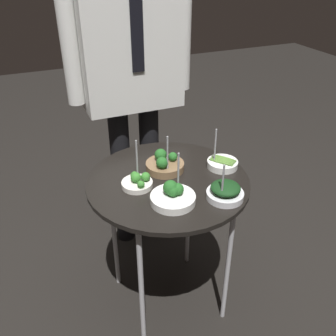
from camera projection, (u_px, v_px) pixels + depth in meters
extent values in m
plane|color=black|center=(168.00, 297.00, 1.76)|extent=(8.00, 8.00, 0.00)
cylinder|color=black|center=(168.00, 181.00, 1.42)|extent=(0.62, 0.62, 0.02)
cylinder|color=#B7B7BC|center=(228.00, 263.00, 1.51)|extent=(0.02, 0.02, 0.64)
cylinder|color=#B7B7BC|center=(142.00, 292.00, 1.39)|extent=(0.02, 0.02, 0.64)
cylinder|color=#B7B7BC|center=(188.00, 211.00, 1.80)|extent=(0.02, 0.02, 0.64)
cylinder|color=#B7B7BC|center=(114.00, 231.00, 1.68)|extent=(0.02, 0.02, 0.64)
cylinder|color=white|center=(173.00, 199.00, 1.29)|extent=(0.16, 0.16, 0.03)
sphere|color=#236023|center=(178.00, 189.00, 1.27)|extent=(0.04, 0.04, 0.04)
sphere|color=#236023|center=(171.00, 188.00, 1.27)|extent=(0.05, 0.05, 0.05)
sphere|color=#236023|center=(173.00, 191.00, 1.27)|extent=(0.04, 0.04, 0.04)
cylinder|color=#939399|center=(178.00, 175.00, 1.28)|extent=(0.01, 0.01, 0.17)
cylinder|color=brown|center=(165.00, 166.00, 1.47)|extent=(0.15, 0.15, 0.03)
sphere|color=#236023|center=(173.00, 157.00, 1.47)|extent=(0.04, 0.04, 0.04)
sphere|color=#236023|center=(161.00, 155.00, 1.47)|extent=(0.05, 0.05, 0.05)
sphere|color=#236023|center=(162.00, 163.00, 1.42)|extent=(0.05, 0.05, 0.05)
cylinder|color=#939399|center=(168.00, 156.00, 1.40)|extent=(0.01, 0.01, 0.16)
cylinder|color=silver|center=(137.00, 184.00, 1.37)|extent=(0.12, 0.12, 0.02)
sphere|color=#387F2D|center=(146.00, 177.00, 1.37)|extent=(0.03, 0.03, 0.03)
sphere|color=#387F2D|center=(134.00, 175.00, 1.38)|extent=(0.03, 0.03, 0.03)
sphere|color=#387F2D|center=(136.00, 178.00, 1.35)|extent=(0.04, 0.04, 0.04)
sphere|color=#387F2D|center=(141.00, 184.00, 1.33)|extent=(0.03, 0.03, 0.03)
cylinder|color=#939399|center=(137.00, 162.00, 1.36)|extent=(0.01, 0.01, 0.17)
cylinder|color=white|center=(222.00, 164.00, 1.49)|extent=(0.12, 0.12, 0.03)
ellipsoid|color=#5B8938|center=(225.00, 158.00, 1.50)|extent=(0.07, 0.09, 0.01)
ellipsoid|color=#5B8938|center=(224.00, 159.00, 1.49)|extent=(0.07, 0.09, 0.01)
ellipsoid|color=#5B8938|center=(223.00, 160.00, 1.48)|extent=(0.07, 0.09, 0.01)
ellipsoid|color=#5B8938|center=(222.00, 161.00, 1.47)|extent=(0.07, 0.09, 0.01)
ellipsoid|color=#5B8938|center=(221.00, 162.00, 1.47)|extent=(0.07, 0.09, 0.01)
cylinder|color=#939399|center=(215.00, 148.00, 1.46)|extent=(0.01, 0.01, 0.16)
cylinder|color=silver|center=(225.00, 195.00, 1.31)|extent=(0.13, 0.13, 0.02)
ellipsoid|color=#143816|center=(226.00, 188.00, 1.29)|extent=(0.11, 0.11, 0.04)
cylinder|color=#939399|center=(223.00, 184.00, 1.25)|extent=(0.01, 0.01, 0.15)
cylinder|color=black|center=(122.00, 178.00, 1.93)|extent=(0.10, 0.10, 0.78)
cylinder|color=black|center=(150.00, 172.00, 1.98)|extent=(0.10, 0.10, 0.78)
cube|color=silver|center=(129.00, 41.00, 1.61)|extent=(0.44, 0.21, 0.59)
cube|color=black|center=(137.00, 28.00, 1.48)|extent=(0.05, 0.01, 0.35)
cylinder|color=silver|center=(69.00, 40.00, 1.51)|extent=(0.07, 0.07, 0.54)
cylinder|color=silver|center=(183.00, 30.00, 1.68)|extent=(0.07, 0.07, 0.54)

